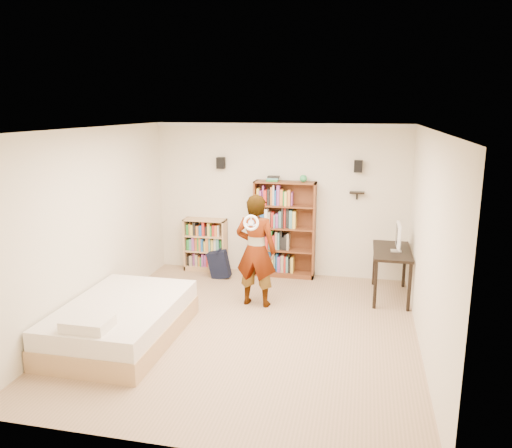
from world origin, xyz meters
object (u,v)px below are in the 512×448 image
(computer_desk, at_px, (391,274))
(person, at_px, (256,251))
(tall_bookshelf, at_px, (285,229))
(low_bookshelf, at_px, (205,245))
(daybed, at_px, (122,316))

(computer_desk, bearing_deg, person, -159.49)
(tall_bookshelf, bearing_deg, computer_desk, -20.40)
(tall_bookshelf, height_order, low_bookshelf, tall_bookshelf)
(computer_desk, xyz_separation_m, daybed, (-3.49, -2.28, -0.08))
(tall_bookshelf, bearing_deg, daybed, -119.39)
(daybed, bearing_deg, computer_desk, 33.17)
(tall_bookshelf, xyz_separation_m, daybed, (-1.67, -2.96, -0.54))
(computer_desk, height_order, daybed, computer_desk)
(daybed, height_order, person, person)
(tall_bookshelf, xyz_separation_m, person, (-0.21, -1.44, 0.01))
(tall_bookshelf, distance_m, low_bookshelf, 1.53)
(daybed, bearing_deg, low_bookshelf, 86.42)
(low_bookshelf, relative_size, daybed, 0.46)
(tall_bookshelf, distance_m, daybed, 3.44)
(tall_bookshelf, distance_m, person, 1.45)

